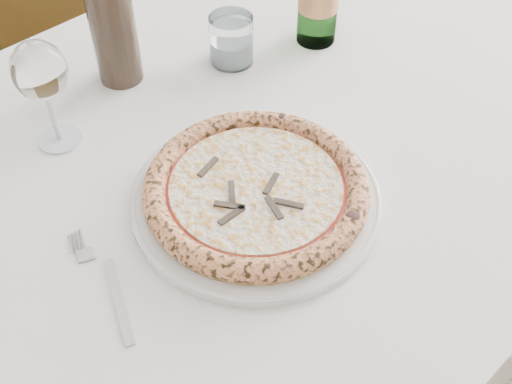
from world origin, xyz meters
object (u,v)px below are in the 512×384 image
wine_bottle (110,10)px  chair_far (5,53)px  plate (256,198)px  dining_table (216,199)px  tumbler (231,43)px  wine_glass (40,74)px  pizza (256,189)px

wine_bottle → chair_far: bearing=95.7°
plate → wine_bottle: 0.37m
dining_table → tumbler: bearing=48.1°
chair_far → wine_glass: (-0.10, -0.61, 0.34)m
dining_table → tumbler: (0.16, 0.18, 0.12)m
wine_glass → tumbler: size_ratio=2.07×
dining_table → wine_glass: bearing=132.1°
dining_table → wine_glass: size_ratio=9.77×
dining_table → tumbler: 0.27m
wine_glass → wine_bottle: bearing=28.4°
pizza → wine_bottle: wine_bottle is taller
pizza → wine_bottle: size_ratio=1.03×
plate → wine_glass: 0.33m
chair_far → pizza: size_ratio=3.12×
dining_table → pizza: pizza is taller
tumbler → wine_bottle: 0.20m
chair_far → pizza: 0.92m
dining_table → plate: bearing=-90.0°
pizza → chair_far: bearing=93.9°
chair_far → pizza: (0.06, -0.88, 0.25)m
wine_glass → wine_bottle: 0.17m
plate → wine_glass: size_ratio=1.99×
chair_far → wine_bottle: (0.05, -0.53, 0.35)m
pizza → plate: bearing=16.2°
chair_far → wine_glass: chair_far is taller
wine_glass → chair_far: bearing=81.0°
pizza → tumbler: bearing=60.0°
tumbler → plate: bearing=-120.0°
pizza → dining_table: bearing=90.0°
tumbler → chair_far: bearing=110.4°
dining_table → plate: 0.13m
plate → wine_bottle: bearing=91.2°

